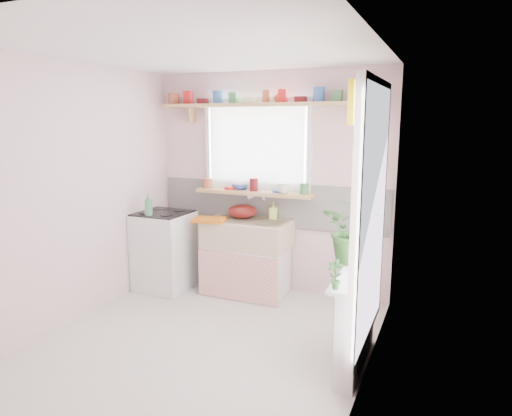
% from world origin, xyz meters
% --- Properties ---
extents(room, '(3.20, 3.20, 3.20)m').
position_xyz_m(room, '(0.66, 0.86, 1.37)').
color(room, silver).
rests_on(room, ground).
extents(sink_unit, '(0.95, 0.65, 1.11)m').
position_xyz_m(sink_unit, '(-0.15, 1.29, 0.43)').
color(sink_unit, white).
rests_on(sink_unit, ground).
extents(cooker, '(0.58, 0.58, 0.93)m').
position_xyz_m(cooker, '(-1.10, 1.05, 0.46)').
color(cooker, white).
rests_on(cooker, ground).
extents(radiator_ledge, '(0.22, 0.95, 0.78)m').
position_xyz_m(radiator_ledge, '(1.30, 0.20, 0.40)').
color(radiator_ledge, white).
rests_on(radiator_ledge, ground).
extents(windowsill, '(1.40, 0.22, 0.04)m').
position_xyz_m(windowsill, '(-0.15, 1.48, 1.14)').
color(windowsill, tan).
rests_on(windowsill, room).
extents(pine_shelf, '(2.52, 0.24, 0.04)m').
position_xyz_m(pine_shelf, '(0.00, 1.47, 2.12)').
color(pine_shelf, tan).
rests_on(pine_shelf, room).
extents(shelf_crockery, '(2.47, 0.11, 0.12)m').
position_xyz_m(shelf_crockery, '(-0.02, 1.47, 2.19)').
color(shelf_crockery, '#A55133').
rests_on(shelf_crockery, pine_shelf).
extents(sill_crockery, '(1.35, 0.11, 0.12)m').
position_xyz_m(sill_crockery, '(-0.15, 1.48, 1.22)').
color(sill_crockery, '#A55133').
rests_on(sill_crockery, windowsill).
extents(dish_tray, '(0.40, 0.33, 0.03)m').
position_xyz_m(dish_tray, '(-0.53, 1.10, 0.87)').
color(dish_tray, '#CE6412').
rests_on(dish_tray, sink_unit).
extents(colander, '(0.39, 0.39, 0.15)m').
position_xyz_m(colander, '(-0.26, 1.42, 0.93)').
color(colander, '#57100F').
rests_on(colander, sink_unit).
extents(jade_plant, '(0.64, 0.60, 0.57)m').
position_xyz_m(jade_plant, '(1.21, 0.46, 1.06)').
color(jade_plant, '#2E5E25').
rests_on(jade_plant, radiator_ledge).
extents(fruit_bowl, '(0.38, 0.38, 0.08)m').
position_xyz_m(fruit_bowl, '(1.21, 0.51, 0.81)').
color(fruit_bowl, silver).
rests_on(fruit_bowl, radiator_ledge).
extents(herb_pot, '(0.12, 0.09, 0.21)m').
position_xyz_m(herb_pot, '(1.21, -0.20, 0.88)').
color(herb_pot, '#2C5F26').
rests_on(herb_pot, radiator_ledge).
extents(soap_bottle_sink, '(0.11, 0.11, 0.20)m').
position_xyz_m(soap_bottle_sink, '(0.09, 1.50, 0.95)').
color(soap_bottle_sink, '#C4D65F').
rests_on(soap_bottle_sink, sink_unit).
extents(sill_cup, '(0.16, 0.16, 0.10)m').
position_xyz_m(sill_cup, '(0.23, 1.42, 1.21)').
color(sill_cup, '#EFE4CF').
rests_on(sill_cup, windowsill).
extents(sill_bowl, '(0.25, 0.25, 0.06)m').
position_xyz_m(sill_bowl, '(-0.35, 1.54, 1.19)').
color(sill_bowl, '#3756B5').
rests_on(sill_bowl, windowsill).
extents(shelf_vase, '(0.19, 0.19, 0.15)m').
position_xyz_m(shelf_vase, '(0.15, 1.53, 2.22)').
color(shelf_vase, '#A85633').
rests_on(shelf_vase, pine_shelf).
extents(cooker_bottle, '(0.12, 0.12, 0.25)m').
position_xyz_m(cooker_bottle, '(-1.13, 0.83, 1.04)').
color(cooker_bottle, '#44895B').
rests_on(cooker_bottle, cooker).
extents(fruit, '(0.20, 0.14, 0.10)m').
position_xyz_m(fruit, '(1.22, 0.51, 0.87)').
color(fruit, orange).
rests_on(fruit, fruit_bowl).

